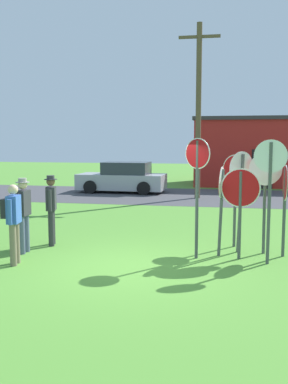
{
  "coord_description": "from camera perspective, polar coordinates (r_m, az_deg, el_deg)",
  "views": [
    {
      "loc": [
        1.92,
        -8.68,
        2.61
      ],
      "look_at": [
        -0.16,
        2.24,
        1.3
      ],
      "focal_mm": 41.73,
      "sensor_mm": 36.0,
      "label": 1
    }
  ],
  "objects": [
    {
      "name": "street_asphalt",
      "position": [
        20.76,
        5.4,
        -0.53
      ],
      "size": [
        60.0,
        6.4,
        0.01
      ],
      "primitive_type": "cube",
      "color": "#424247",
      "rests_on": "ground"
    },
    {
      "name": "person_on_left",
      "position": [
        9.67,
        -16.42,
        -3.24
      ],
      "size": [
        0.39,
        0.56,
        1.69
      ],
      "color": "#7A6B56",
      "rests_on": "ground"
    },
    {
      "name": "person_in_teal",
      "position": [
        11.22,
        -11.77,
        -1.75
      ],
      "size": [
        0.32,
        0.55,
        1.74
      ],
      "color": "#2D2D33",
      "rests_on": "ground"
    },
    {
      "name": "stop_sign_low_front",
      "position": [
        10.34,
        17.55,
        -0.28
      ],
      "size": [
        0.07,
        0.8,
        2.06
      ],
      "color": "#474C4C",
      "rests_on": "ground"
    },
    {
      "name": "parked_car_on_street",
      "position": [
        22.22,
        -2.72,
        1.74
      ],
      "size": [
        4.36,
        2.14,
        1.51
      ],
      "color": "#A5A8AD",
      "rests_on": "ground"
    },
    {
      "name": "utility_pole",
      "position": [
        20.06,
        6.97,
        10.61
      ],
      "size": [
        1.8,
        0.24,
        7.62
      ],
      "color": "brown",
      "rests_on": "ground"
    },
    {
      "name": "stop_sign_far_back",
      "position": [
        10.53,
        15.21,
        0.89
      ],
      "size": [
        0.75,
        0.18,
        2.32
      ],
      "color": "#474C4C",
      "rests_on": "ground"
    },
    {
      "name": "stop_sign_rear_right",
      "position": [
        9.73,
        6.81,
        1.72
      ],
      "size": [
        0.56,
        0.39,
        2.65
      ],
      "color": "#474C4C",
      "rests_on": "ground"
    },
    {
      "name": "ground_plane",
      "position": [
        9.26,
        -1.63,
        -9.64
      ],
      "size": [
        80.0,
        80.0,
        0.0
      ],
      "primitive_type": "plane",
      "color": "#518E33"
    },
    {
      "name": "stop_sign_rear_left",
      "position": [
        10.07,
        9.83,
        -0.49
      ],
      "size": [
        0.14,
        0.69,
        2.02
      ],
      "color": "#474C4C",
      "rests_on": "ground"
    },
    {
      "name": "building_background",
      "position": [
        26.81,
        14.56,
        5.06
      ],
      "size": [
        7.47,
        4.83,
        3.87
      ],
      "color": "#B2231E",
      "rests_on": "ground"
    },
    {
      "name": "stop_sign_leaning_left",
      "position": [
        10.43,
        12.26,
        0.97
      ],
      "size": [
        0.55,
        0.53,
        2.34
      ],
      "color": "#474C4C",
      "rests_on": "ground"
    },
    {
      "name": "stop_sign_nearest",
      "position": [
        9.59,
        15.79,
        1.37
      ],
      "size": [
        0.69,
        0.07,
        2.61
      ],
      "color": "#474C4C",
      "rests_on": "ground"
    },
    {
      "name": "stop_sign_tallest",
      "position": [
        9.87,
        12.21,
        -0.68
      ],
      "size": [
        0.85,
        0.15,
        2.0
      ],
      "color": "#474C4C",
      "rests_on": "ground"
    },
    {
      "name": "stop_sign_leaning_right",
      "position": [
        10.99,
        11.59,
        0.96
      ],
      "size": [
        0.62,
        0.39,
        2.26
      ],
      "color": "#474C4C",
      "rests_on": "ground"
    },
    {
      "name": "person_in_blue",
      "position": [
        10.6,
        -15.27,
        -2.2
      ],
      "size": [
        0.4,
        0.57,
        1.74
      ],
      "color": "#4C5670",
      "rests_on": "ground"
    }
  ]
}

